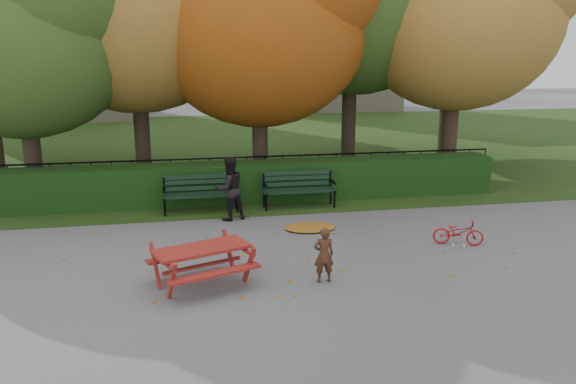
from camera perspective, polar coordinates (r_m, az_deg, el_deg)
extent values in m
plane|color=slate|center=(10.34, -0.75, -7.18)|extent=(90.00, 90.00, 0.00)
plane|color=#1C3412|center=(23.84, -6.62, 4.91)|extent=(90.00, 90.00, 0.00)
cube|color=tan|center=(38.78, 3.90, 17.32)|extent=(9.00, 6.00, 12.00)
cube|color=black|center=(14.46, -3.85, 1.04)|extent=(13.00, 0.90, 1.00)
cube|color=black|center=(15.33, -4.19, 0.17)|extent=(14.00, 0.04, 0.04)
cube|color=black|center=(15.13, -4.25, 3.55)|extent=(14.00, 0.04, 0.04)
cylinder|color=black|center=(15.20, -15.52, 1.20)|extent=(0.03, 0.03, 1.00)
cylinder|color=black|center=(15.23, -4.22, 1.70)|extent=(0.03, 0.03, 1.00)
cylinder|color=black|center=(15.84, 6.63, 2.13)|extent=(0.03, 0.03, 1.00)
cylinder|color=black|center=(17.20, 17.85, 2.48)|extent=(0.03, 0.03, 1.00)
cylinder|color=#32251B|center=(15.95, -24.57, 4.00)|extent=(0.44, 0.44, 2.62)
ellipsoid|color=#27511B|center=(15.77, -25.63, 14.10)|extent=(5.60, 5.60, 5.04)
cylinder|color=#32251B|center=(16.67, -14.63, 6.11)|extent=(0.44, 0.44, 3.15)
ellipsoid|color=brown|center=(16.58, -15.38, 17.73)|extent=(6.40, 6.40, 5.76)
cylinder|color=#32251B|center=(16.01, -2.86, 5.60)|extent=(0.44, 0.44, 2.80)
ellipsoid|color=#90420B|center=(15.85, -3.00, 16.39)|extent=(6.00, 6.00, 5.40)
cylinder|color=#32251B|center=(17.87, 6.19, 7.55)|extent=(0.44, 0.44, 3.50)
cylinder|color=#32251B|center=(17.52, 16.14, 6.08)|extent=(0.44, 0.44, 2.97)
ellipsoid|color=brown|center=(17.40, 16.88, 16.53)|extent=(5.80, 5.80, 5.22)
cylinder|color=#32251B|center=(21.86, 15.72, 7.82)|extent=(0.44, 0.44, 3.15)
ellipsoid|color=#27511B|center=(21.79, 16.32, 16.66)|extent=(6.00, 6.00, 5.40)
cube|color=black|center=(13.33, -8.83, -0.47)|extent=(1.80, 0.12, 0.04)
cube|color=black|center=(13.51, -8.86, -0.29)|extent=(1.80, 0.12, 0.04)
cube|color=black|center=(13.68, -8.89, -0.10)|extent=(1.80, 0.12, 0.04)
cube|color=black|center=(13.74, -8.92, 0.43)|extent=(1.80, 0.05, 0.10)
cube|color=black|center=(13.71, -8.94, 1.04)|extent=(1.80, 0.05, 0.10)
cube|color=black|center=(13.68, -8.96, 1.57)|extent=(1.80, 0.05, 0.10)
cube|color=black|center=(13.51, -12.46, -0.53)|extent=(0.05, 0.55, 0.06)
cube|color=black|center=(13.72, -12.48, 0.66)|extent=(0.05, 0.05, 0.41)
cylinder|color=black|center=(13.39, -12.43, -1.55)|extent=(0.05, 0.05, 0.44)
cylinder|color=black|center=(13.74, -12.40, -1.15)|extent=(0.05, 0.05, 0.44)
cube|color=black|center=(13.49, -12.50, 0.31)|extent=(0.05, 0.45, 0.04)
cube|color=black|center=(13.56, -5.27, -0.21)|extent=(0.05, 0.55, 0.06)
cube|color=black|center=(13.77, -5.40, 0.97)|extent=(0.05, 0.05, 0.41)
cylinder|color=black|center=(13.44, -5.18, -1.22)|extent=(0.05, 0.05, 0.44)
cylinder|color=black|center=(13.78, -5.32, -0.83)|extent=(0.05, 0.05, 0.44)
cube|color=black|center=(13.53, -5.30, 0.63)|extent=(0.05, 0.45, 0.04)
cube|color=black|center=(13.61, 1.31, -0.01)|extent=(1.80, 0.12, 0.04)
cube|color=black|center=(13.78, 1.15, 0.17)|extent=(1.80, 0.12, 0.04)
cube|color=black|center=(13.95, 1.00, 0.34)|extent=(1.80, 0.12, 0.04)
cube|color=black|center=(14.01, 0.93, 0.86)|extent=(1.80, 0.05, 0.10)
cube|color=black|center=(13.98, 0.93, 1.46)|extent=(1.80, 0.05, 0.10)
cube|color=black|center=(13.95, 0.93, 1.98)|extent=(1.80, 0.05, 0.10)
cube|color=black|center=(13.64, -2.34, -0.07)|extent=(0.05, 0.55, 0.06)
cube|color=black|center=(13.85, -2.52, 1.10)|extent=(0.05, 0.05, 0.41)
cylinder|color=black|center=(13.52, -2.22, -1.08)|extent=(0.05, 0.05, 0.44)
cylinder|color=black|center=(13.86, -2.44, -0.70)|extent=(0.05, 0.05, 0.44)
cube|color=black|center=(13.61, -2.36, 0.76)|extent=(0.05, 0.45, 0.04)
cube|color=black|center=(13.98, 4.57, 0.24)|extent=(0.05, 0.55, 0.06)
cube|color=black|center=(14.18, 4.30, 1.38)|extent=(0.05, 0.05, 0.41)
cylinder|color=black|center=(13.86, 4.74, -0.73)|extent=(0.05, 0.05, 0.44)
cylinder|color=black|center=(14.20, 4.36, -0.37)|extent=(0.05, 0.05, 0.44)
cube|color=black|center=(13.95, 4.56, 1.06)|extent=(0.05, 0.45, 0.04)
cube|color=maroon|center=(9.28, -8.76, -5.72)|extent=(1.66, 1.14, 0.05)
cube|color=maroon|center=(8.93, -7.41, -8.23)|extent=(1.51, 0.74, 0.04)
cube|color=maroon|center=(9.81, -9.86, -6.24)|extent=(1.51, 0.74, 0.04)
cube|color=maroon|center=(8.83, -11.72, -8.91)|extent=(0.20, 0.43, 0.75)
cube|color=maroon|center=(9.51, -13.31, -7.31)|extent=(0.20, 0.43, 0.75)
cube|color=maroon|center=(9.09, -12.62, -6.79)|extent=(0.45, 1.09, 0.05)
cube|color=maroon|center=(9.31, -3.97, -7.41)|extent=(0.20, 0.43, 0.75)
cube|color=maroon|center=(9.96, -6.02, -6.01)|extent=(0.20, 0.43, 0.75)
cube|color=maroon|center=(9.56, -5.06, -5.45)|extent=(0.45, 1.09, 0.05)
cube|color=maroon|center=(9.38, -8.69, -7.38)|extent=(1.29, 0.53, 0.05)
ellipsoid|color=brown|center=(12.23, 2.26, -3.60)|extent=(1.28, 1.05, 0.08)
imported|color=#452716|center=(9.37, 3.66, -6.39)|extent=(0.35, 0.23, 0.95)
imported|color=black|center=(12.79, -5.97, 0.36)|extent=(0.87, 0.78, 1.47)
imported|color=#A70F18|center=(11.68, 16.91, -3.95)|extent=(1.03, 0.67, 0.51)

